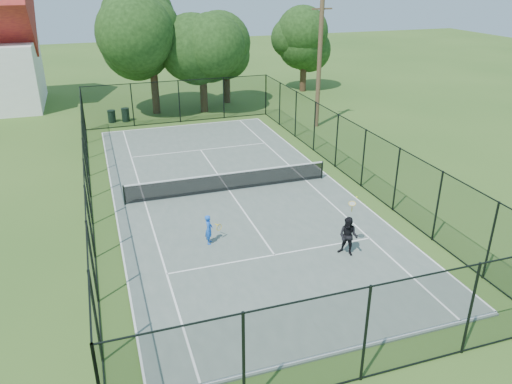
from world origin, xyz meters
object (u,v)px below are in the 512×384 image
object	(u,v)px
trash_bin_right	(126,115)
trash_bin_left	(112,116)
player_black	(348,236)
utility_pole	(319,63)
tennis_net	(229,181)
player_blue	(209,229)

from	to	relation	value
trash_bin_right	trash_bin_left	bearing A→B (deg)	175.32
player_black	utility_pole	bearing A→B (deg)	69.11
tennis_net	trash_bin_right	size ratio (longest dim) A/B	10.42
player_blue	tennis_net	bearing A→B (deg)	65.65
trash_bin_left	player_blue	bearing A→B (deg)	-82.51
trash_bin_right	tennis_net	bearing A→B (deg)	-75.66
trash_bin_left	player_black	world-z (taller)	player_black
utility_pole	player_blue	bearing A→B (deg)	-128.66
tennis_net	trash_bin_right	world-z (taller)	tennis_net
tennis_net	trash_bin_right	distance (m)	14.90
trash_bin_left	player_blue	distance (m)	19.39
trash_bin_left	player_black	bearing A→B (deg)	-71.43
player_blue	player_black	xyz separation A→B (m)	(4.78, -2.51, 0.17)
tennis_net	utility_pole	bearing A→B (deg)	45.52
tennis_net	utility_pole	xyz separation A→B (m)	(8.84, 9.00, 3.74)
tennis_net	trash_bin_left	distance (m)	15.25
trash_bin_left	trash_bin_right	xyz separation A→B (m)	(0.97, -0.08, 0.05)
utility_pole	player_blue	xyz separation A→B (m)	(-10.97, -13.71, -3.65)
trash_bin_left	trash_bin_right	size ratio (longest dim) A/B	0.90
trash_bin_left	trash_bin_right	distance (m)	0.97
player_blue	player_black	distance (m)	5.40
tennis_net	player_blue	world-z (taller)	player_blue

